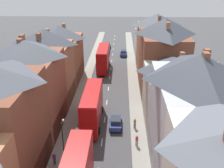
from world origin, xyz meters
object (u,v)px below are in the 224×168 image
object	(u,v)px
car_parked_left_a	(102,51)
pedestrian_mid_right	(137,140)
car_near_silver	(108,45)
pedestrian_far_left	(135,123)
street_lamp	(63,139)
double_decker_bus_mid_street	(103,58)
car_mid_white	(124,53)
car_near_blue	(106,51)
car_parked_right_a	(116,122)
pedestrian_mid_left	(54,158)
double_decker_bus_lead	(92,106)

from	to	relation	value
car_parked_left_a	pedestrian_mid_right	xyz separation A→B (m)	(7.79, -43.00, 0.23)
car_near_silver	car_parked_left_a	bearing A→B (deg)	-101.30
pedestrian_far_left	street_lamp	distance (m)	11.88
pedestrian_mid_right	double_decker_bus_mid_street	bearing A→B (deg)	102.17
double_decker_bus_mid_street	car_mid_white	world-z (taller)	double_decker_bus_mid_street
double_decker_bus_mid_street	car_near_blue	xyz separation A→B (m)	(0.01, 12.86, -2.00)
car_near_blue	pedestrian_mid_right	bearing A→B (deg)	-81.42
pedestrian_mid_right	pedestrian_far_left	world-z (taller)	same
car_near_silver	pedestrian_mid_right	world-z (taller)	pedestrian_mid_right
car_mid_white	pedestrian_far_left	bearing A→B (deg)	-87.69
car_near_blue	car_mid_white	size ratio (longest dim) A/B	1.00
car_parked_right_a	pedestrian_mid_left	size ratio (longest dim) A/B	2.39
double_decker_bus_mid_street	pedestrian_mid_left	world-z (taller)	double_decker_bus_mid_street
car_parked_left_a	car_parked_right_a	size ratio (longest dim) A/B	1.08
double_decker_bus_mid_street	car_parked_left_a	distance (m)	13.06
double_decker_bus_mid_street	pedestrian_far_left	xyz separation A→B (m)	(6.42, -25.89, -1.78)
pedestrian_mid_left	street_lamp	distance (m)	2.56
car_mid_white	pedestrian_mid_left	xyz separation A→B (m)	(-8.42, -45.90, 0.22)
pedestrian_mid_right	car_parked_right_a	bearing A→B (deg)	121.62
pedestrian_mid_right	pedestrian_mid_left	bearing A→B (deg)	-157.92
pedestrian_mid_right	pedestrian_far_left	distance (m)	4.27
car_near_silver	street_lamp	bearing A→B (deg)	-92.66
car_parked_left_a	car_mid_white	size ratio (longest dim) A/B	0.91
car_near_silver	street_lamp	distance (m)	52.93
car_parked_left_a	pedestrian_mid_right	size ratio (longest dim) A/B	2.58
pedestrian_mid_left	pedestrian_mid_right	size ratio (longest dim) A/B	1.00
car_parked_right_a	car_mid_white	bearing A→B (deg)	88.00
car_near_blue	pedestrian_far_left	size ratio (longest dim) A/B	2.84
car_near_blue	car_mid_white	xyz separation A→B (m)	(4.90, -1.18, 0.00)
car_near_silver	car_parked_left_a	world-z (taller)	car_near_silver
car_near_silver	pedestrian_far_left	bearing A→B (deg)	-81.93
double_decker_bus_lead	double_decker_bus_mid_street	xyz separation A→B (m)	(0.00, 24.29, 0.00)
pedestrian_mid_left	street_lamp	bearing A→B (deg)	34.76
car_near_blue	street_lamp	size ratio (longest dim) A/B	0.83
double_decker_bus_lead	car_parked_left_a	size ratio (longest dim) A/B	2.60
car_parked_left_a	pedestrian_far_left	size ratio (longest dim) A/B	2.58
car_mid_white	street_lamp	world-z (taller)	street_lamp
double_decker_bus_mid_street	car_parked_right_a	distance (m)	25.79
pedestrian_far_left	street_lamp	size ratio (longest dim) A/B	0.29
car_near_silver	car_mid_white	size ratio (longest dim) A/B	0.86
double_decker_bus_lead	pedestrian_mid_left	world-z (taller)	double_decker_bus_lead
car_mid_white	pedestrian_mid_right	xyz separation A→B (m)	(1.59, -41.84, 0.22)
car_near_blue	car_near_silver	world-z (taller)	car_near_silver
street_lamp	car_parked_right_a	bearing A→B (deg)	52.96
double_decker_bus_lead	street_lamp	bearing A→B (deg)	-104.88
pedestrian_mid_right	street_lamp	distance (m)	9.79
pedestrian_mid_right	pedestrian_far_left	xyz separation A→B (m)	(-0.08, 4.27, 0.00)
double_decker_bus_lead	car_parked_left_a	bearing A→B (deg)	91.99
double_decker_bus_lead	car_parked_right_a	world-z (taller)	double_decker_bus_lead
pedestrian_mid_right	car_parked_left_a	bearing A→B (deg)	100.27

